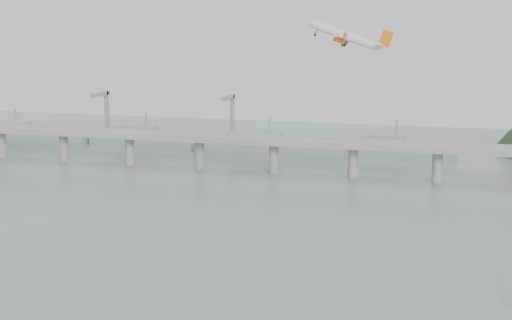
% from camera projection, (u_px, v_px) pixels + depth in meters
% --- Properties ---
extents(ground, '(900.00, 900.00, 0.00)m').
position_uv_depth(ground, '(212.00, 290.00, 236.39)').
color(ground, slate).
rests_on(ground, ground).
extents(bridge, '(800.00, 22.00, 23.90)m').
position_uv_depth(bridge, '(319.00, 148.00, 422.36)').
color(bridge, gray).
rests_on(bridge, ground).
extents(distant_fleet, '(453.00, 60.90, 40.00)m').
position_uv_depth(distant_fleet, '(138.00, 139.00, 527.82)').
color(distant_fleet, gray).
rests_on(distant_fleet, ground).
extents(airliner, '(36.24, 32.73, 14.45)m').
position_uv_depth(airliner, '(347.00, 37.00, 271.67)').
color(airliner, silver).
rests_on(airliner, ground).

